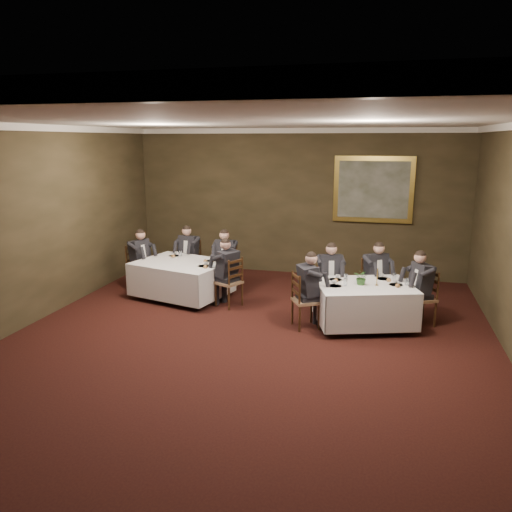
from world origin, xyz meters
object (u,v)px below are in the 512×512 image
at_px(painting, 373,190).
at_px(diner_sec_endright, 229,281).
at_px(table_second, 182,277).
at_px(chair_main_backright, 374,295).
at_px(chair_main_backleft, 329,296).
at_px(chair_sec_endright, 229,292).
at_px(diner_main_endright, 421,297).
at_px(table_main, 364,302).
at_px(diner_sec_backright, 226,267).
at_px(diner_sec_endleft, 140,267).
at_px(centerpiece, 362,277).
at_px(chair_sec_backright, 226,277).
at_px(diner_main_backright, 375,284).
at_px(chair_main_endleft, 305,312).
at_px(chair_sec_endleft, 140,277).
at_px(diner_main_backleft, 329,285).
at_px(diner_main_endleft, 306,299).
at_px(candlestick, 377,276).
at_px(chair_sec_backleft, 190,271).
at_px(diner_sec_backleft, 189,262).
at_px(chair_main_endright, 421,309).

bearing_deg(painting, diner_sec_endright, -133.25).
relative_size(table_second, chair_main_backright, 2.13).
bearing_deg(painting, chair_main_backleft, -104.76).
bearing_deg(chair_sec_endright, diner_main_endright, -65.49).
xyz_separation_m(table_main, diner_sec_backright, (-3.03, 1.53, 0.06)).
xyz_separation_m(diner_sec_endleft, centerpiece, (4.81, -1.07, 0.40)).
height_order(chair_sec_backright, centerpiece, centerpiece).
xyz_separation_m(diner_main_backright, chair_main_endleft, (-1.16, -1.25, -0.23)).
bearing_deg(diner_main_backright, chair_main_endleft, 14.82).
distance_m(diner_sec_backright, chair_sec_endright, 1.17).
bearing_deg(diner_sec_endright, table_main, -73.21).
xyz_separation_m(chair_main_backright, diner_main_endright, (0.82, -0.62, 0.23)).
distance_m(chair_main_endleft, diner_main_endright, 2.09).
relative_size(chair_main_endleft, centerpiece, 3.46).
bearing_deg(chair_sec_endleft, centerpiece, 96.62).
height_order(chair_sec_endright, diner_sec_endleft, diner_sec_endleft).
bearing_deg(painting, chair_sec_backright, -150.47).
distance_m(diner_main_backleft, diner_main_endleft, 1.02).
bearing_deg(candlestick, table_second, 169.34).
relative_size(chair_main_backright, chair_sec_backleft, 1.00).
distance_m(table_second, painting, 4.81).
height_order(diner_main_backright, painting, painting).
height_order(chair_main_backright, chair_sec_backleft, same).
bearing_deg(diner_sec_endright, table_second, 101.94).
height_order(chair_sec_backleft, centerpiece, centerpiece).
height_order(diner_main_backright, diner_sec_endright, same).
xyz_separation_m(table_second, chair_main_backright, (3.91, 0.19, -0.17)).
bearing_deg(diner_sec_endright, chair_sec_endright, -90.00).
bearing_deg(chair_sec_backleft, chair_sec_endleft, 48.77).
distance_m(table_main, diner_main_endright, 1.03).
distance_m(diner_main_backleft, chair_sec_backleft, 3.51).
relative_size(diner_main_endleft, chair_sec_endright, 1.35).
xyz_separation_m(diner_main_endleft, chair_sec_backright, (-2.05, 1.86, -0.23)).
bearing_deg(diner_sec_backleft, chair_main_backleft, 170.30).
bearing_deg(table_main, chair_sec_backright, 153.13).
distance_m(chair_main_backright, painting, 2.96).
height_order(diner_main_backright, diner_main_endleft, same).
bearing_deg(diner_sec_backright, chair_main_backleft, 160.23).
xyz_separation_m(diner_sec_backleft, diner_sec_backright, (0.96, -0.25, 0.00)).
relative_size(table_main, diner_sec_endright, 1.46).
height_order(chair_main_backright, diner_sec_endleft, diner_sec_endleft).
bearing_deg(diner_sec_backright, chair_main_endright, 163.59).
distance_m(chair_sec_backleft, diner_sec_backright, 1.01).
distance_m(table_second, chair_main_endleft, 2.96).
bearing_deg(chair_main_endleft, chair_main_endright, 78.62).
distance_m(chair_main_endleft, chair_sec_endright, 1.81).
bearing_deg(chair_sec_endright, diner_sec_endleft, 101.88).
distance_m(diner_main_endleft, chair_sec_backleft, 3.68).
height_order(chair_sec_backright, diner_sec_backright, diner_sec_backright).
distance_m(table_second, candlestick, 4.05).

